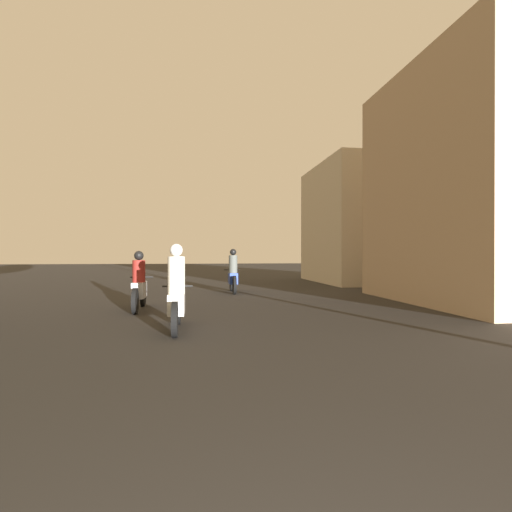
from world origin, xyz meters
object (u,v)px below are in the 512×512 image
(motorcycle_blue, at_px, (233,275))
(building_right_near, at_px, (476,185))
(motorcycle_silver, at_px, (139,286))
(motorcycle_white, at_px, (176,296))
(building_right_far, at_px, (367,224))

(motorcycle_blue, height_order, building_right_near, building_right_near)
(motorcycle_silver, distance_m, building_right_near, 10.10)
(motorcycle_white, distance_m, motorcycle_silver, 3.12)
(motorcycle_silver, distance_m, motorcycle_blue, 5.11)
(motorcycle_white, xyz_separation_m, building_right_far, (9.16, 11.98, 2.35))
(motorcycle_white, distance_m, building_right_near, 9.55)
(motorcycle_blue, relative_size, building_right_near, 0.28)
(motorcycle_blue, bearing_deg, building_right_near, -36.79)
(motorcycle_silver, xyz_separation_m, motorcycle_blue, (2.82, 4.26, 0.03))
(motorcycle_blue, bearing_deg, motorcycle_white, -109.27)
(building_right_far, bearing_deg, motorcycle_white, -127.41)
(motorcycle_blue, distance_m, building_right_near, 8.51)
(motorcycle_silver, bearing_deg, building_right_far, 51.34)
(motorcycle_white, relative_size, motorcycle_silver, 0.92)
(motorcycle_white, height_order, motorcycle_silver, motorcycle_white)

